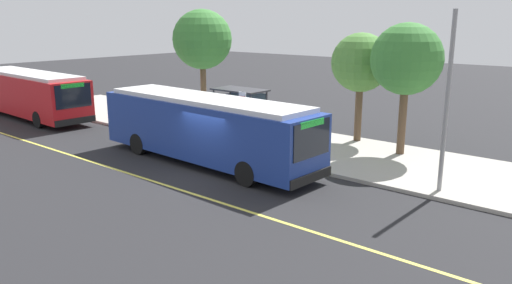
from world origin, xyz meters
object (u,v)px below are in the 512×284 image
at_px(route_sign_post, 243,112).
at_px(transit_bus_main, 206,127).
at_px(waiting_bench, 246,126).
at_px(transit_bus_second, 30,93).

bearing_deg(route_sign_post, transit_bus_main, -92.84).
distance_m(waiting_bench, route_sign_post, 3.52).
relative_size(transit_bus_main, waiting_bench, 7.23).
relative_size(transit_bus_main, route_sign_post, 4.13).
relative_size(transit_bus_second, waiting_bench, 7.18).
distance_m(transit_bus_second, waiting_bench, 15.09).
xyz_separation_m(transit_bus_main, transit_bus_second, (-16.19, 0.13, -0.00)).
height_order(transit_bus_main, waiting_bench, transit_bus_main).
height_order(transit_bus_main, transit_bus_second, same).
xyz_separation_m(transit_bus_main, route_sign_post, (0.12, 2.33, 0.34)).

